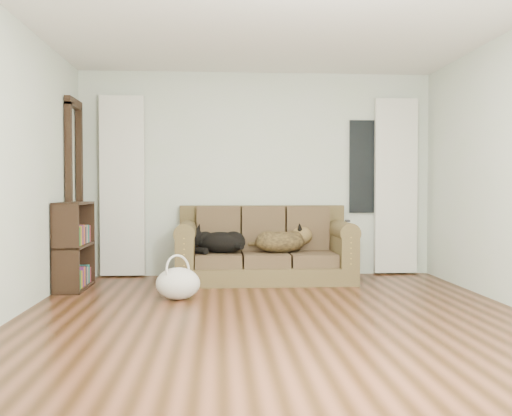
{
  "coord_description": "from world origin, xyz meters",
  "views": [
    {
      "loc": [
        -0.49,
        -4.83,
        1.1
      ],
      "look_at": [
        -0.07,
        1.6,
        0.89
      ],
      "focal_mm": 40.0,
      "sensor_mm": 36.0,
      "label": 1
    }
  ],
  "objects": [
    {
      "name": "ceiling",
      "position": [
        0.0,
        0.0,
        2.6
      ],
      "size": [
        5.0,
        5.0,
        0.0
      ],
      "primitive_type": "plane",
      "color": "white",
      "rests_on": "ground"
    },
    {
      "name": "tv_remote",
      "position": [
        1.04,
        1.86,
        0.73
      ],
      "size": [
        0.08,
        0.21,
        0.02
      ],
      "primitive_type": "cube",
      "rotation": [
        0.0,
        0.0,
        -0.13
      ],
      "color": "black",
      "rests_on": "sofa"
    },
    {
      "name": "bookshelf",
      "position": [
        -2.09,
        1.57,
        0.5
      ],
      "size": [
        0.29,
        0.77,
        0.96
      ],
      "primitive_type": "cube",
      "rotation": [
        0.0,
        0.0,
        0.0
      ],
      "color": "#2F1E13",
      "rests_on": "floor"
    },
    {
      "name": "dog_shepherd",
      "position": [
        0.27,
        1.96,
        0.49
      ],
      "size": [
        0.7,
        0.55,
        0.28
      ],
      "primitive_type": "ellipsoid",
      "rotation": [
        0.0,
        0.0,
        3.31
      ],
      "color": "black",
      "rests_on": "sofa"
    },
    {
      "name": "wall_left",
      "position": [
        -2.25,
        0.0,
        1.3
      ],
      "size": [
        0.04,
        5.0,
        2.6
      ],
      "primitive_type": "cube",
      "color": "#B4C8AB",
      "rests_on": "ground"
    },
    {
      "name": "curtain_left",
      "position": [
        -1.7,
        2.42,
        1.15
      ],
      "size": [
        0.55,
        0.08,
        2.25
      ],
      "primitive_type": "cube",
      "color": "silver",
      "rests_on": "ground"
    },
    {
      "name": "tote_bag",
      "position": [
        -0.9,
        0.87,
        0.16
      ],
      "size": [
        0.55,
        0.49,
        0.32
      ],
      "primitive_type": "ellipsoid",
      "rotation": [
        0.0,
        0.0,
        0.42
      ],
      "color": "beige",
      "rests_on": "floor"
    },
    {
      "name": "curtain_right",
      "position": [
        1.8,
        2.42,
        1.15
      ],
      "size": [
        0.55,
        0.08,
        2.25
      ],
      "primitive_type": "cube",
      "color": "silver",
      "rests_on": "ground"
    },
    {
      "name": "wall_back",
      "position": [
        0.0,
        2.5,
        1.3
      ],
      "size": [
        4.5,
        0.04,
        2.6
      ],
      "primitive_type": "cube",
      "color": "#B4C8AB",
      "rests_on": "ground"
    },
    {
      "name": "door_casing",
      "position": [
        -2.2,
        2.05,
        1.05
      ],
      "size": [
        0.07,
        0.6,
        2.1
      ],
      "primitive_type": "cube",
      "color": "#2F1E13",
      "rests_on": "ground"
    },
    {
      "name": "floor",
      "position": [
        0.0,
        0.0,
        0.0
      ],
      "size": [
        5.0,
        5.0,
        0.0
      ],
      "primitive_type": "plane",
      "color": "#351E0C",
      "rests_on": "ground"
    },
    {
      "name": "dog_black_lab",
      "position": [
        -0.5,
        1.96,
        0.48
      ],
      "size": [
        0.73,
        0.64,
        0.26
      ],
      "primitive_type": "ellipsoid",
      "rotation": [
        0.0,
        0.0,
        -0.42
      ],
      "color": "black",
      "rests_on": "sofa"
    },
    {
      "name": "window_pane",
      "position": [
        1.45,
        2.47,
        1.4
      ],
      "size": [
        0.5,
        0.03,
        1.2
      ],
      "primitive_type": "cube",
      "color": "black",
      "rests_on": "wall_back"
    },
    {
      "name": "sofa",
      "position": [
        0.06,
        1.98,
        0.45
      ],
      "size": [
        2.09,
        0.9,
        0.85
      ],
      "primitive_type": "cube",
      "color": "#3F3C1F",
      "rests_on": "floor"
    }
  ]
}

